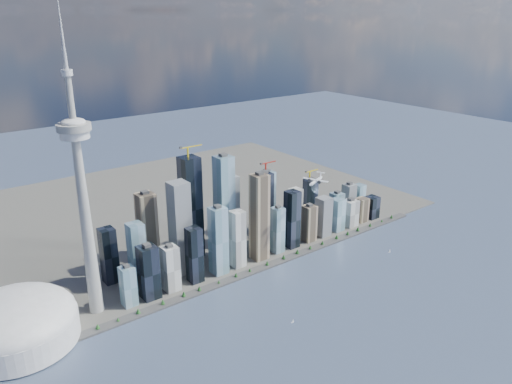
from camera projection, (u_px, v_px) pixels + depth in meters
ground at (327, 331)px, 884.72m from camera, size 4000.00×4000.00×0.00m
seawall at (244, 275)px, 1070.13m from camera, size 1100.00×22.00×4.00m
land at (149, 212)px, 1405.27m from camera, size 1400.00×900.00×3.00m
shoreline_trees at (244, 272)px, 1067.81m from camera, size 960.53×7.20×8.80m
skyscraper_cluster at (242, 221)px, 1141.74m from camera, size 736.00×142.00×261.41m
needle_tower at (82, 195)px, 862.70m from camera, size 56.00×56.00×550.50m
dome_stadium at (16, 323)px, 842.42m from camera, size 200.00×200.00×86.00m
airplane at (316, 181)px, 1092.92m from camera, size 64.48×57.81×16.40m
sailboat_west at (293, 321)px, 909.17m from camera, size 6.14×2.66×8.49m
sailboat_east at (390, 251)px, 1172.55m from camera, size 6.94×3.48×9.67m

